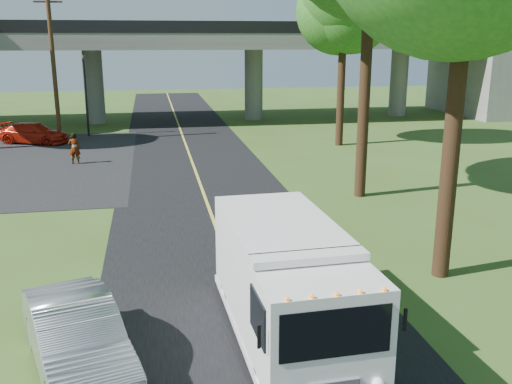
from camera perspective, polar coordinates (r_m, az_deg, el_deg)
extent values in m
plane|color=#3B501C|center=(13.76, -1.08, -11.57)|extent=(120.00, 120.00, 0.00)
cube|color=black|center=(23.06, -5.16, -0.45)|extent=(7.00, 90.00, 0.02)
cube|color=gold|center=(23.05, -5.17, -0.40)|extent=(0.12, 90.00, 0.01)
cube|color=slate|center=(44.17, -8.19, 14.77)|extent=(50.00, 9.00, 1.20)
cube|color=black|center=(39.78, -7.94, 16.05)|extent=(50.00, 0.25, 0.80)
cube|color=black|center=(48.57, -8.47, 15.84)|extent=(50.00, 0.25, 0.80)
cube|color=slate|center=(51.82, 21.30, 10.62)|extent=(4.00, 10.00, 6.00)
cylinder|color=slate|center=(44.45, -15.89, 10.09)|extent=(1.40, 1.40, 5.40)
cylinder|color=slate|center=(44.98, -0.24, 10.71)|extent=(1.40, 1.40, 5.40)
cylinder|color=slate|center=(48.57, 14.08, 10.60)|extent=(1.40, 1.40, 5.40)
cylinder|color=black|center=(38.51, -16.65, 9.19)|extent=(0.14, 0.14, 5.20)
imported|color=black|center=(38.37, -16.88, 12.15)|extent=(0.18, 0.22, 1.10)
cylinder|color=#472D19|center=(36.58, -19.57, 11.66)|extent=(0.26, 0.26, 9.00)
cube|color=#472D19|center=(36.60, -20.10, 17.44)|extent=(1.60, 0.10, 0.10)
cylinder|color=#382314|center=(15.35, 18.95, 4.25)|extent=(0.44, 0.44, 7.00)
cylinder|color=#382314|center=(22.78, 10.77, 9.00)|extent=(0.44, 0.44, 7.70)
cylinder|color=#382314|center=(34.08, 8.49, 10.18)|extent=(0.44, 0.44, 6.65)
sphere|color=#226119|center=(34.01, 8.83, 18.38)|extent=(5.58, 5.58, 5.58)
cube|color=white|center=(12.48, 2.21, -6.97)|extent=(2.28, 3.99, 2.00)
cube|color=white|center=(10.13, 6.32, -13.14)|extent=(2.19, 1.68, 1.82)
cube|color=black|center=(9.35, 7.96, -13.76)|extent=(1.87, 0.14, 0.84)
cube|color=white|center=(12.69, 2.58, -12.68)|extent=(2.33, 5.24, 0.16)
cylinder|color=black|center=(10.57, 0.92, -18.06)|extent=(0.28, 0.81, 0.80)
cylinder|color=black|center=(11.07, 10.49, -16.65)|extent=(0.28, 0.81, 0.80)
cylinder|color=black|center=(13.77, -2.79, -9.71)|extent=(0.28, 0.81, 0.80)
cylinder|color=black|center=(14.16, 4.54, -9.01)|extent=(0.28, 0.81, 0.80)
imported|color=#A6180A|center=(37.16, -21.35, 5.51)|extent=(4.62, 3.23, 1.24)
imported|color=gray|center=(11.61, -17.47, -13.77)|extent=(2.72, 4.54, 1.41)
imported|color=gray|center=(30.22, -17.70, 4.17)|extent=(0.60, 0.40, 1.60)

